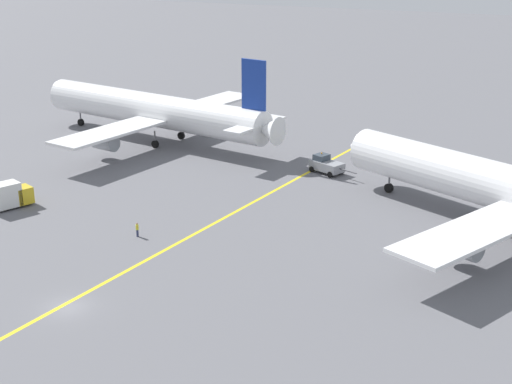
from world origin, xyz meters
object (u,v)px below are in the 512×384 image
(pushback_tug, at_px, (326,165))
(gse_catering_truck_tall, at_px, (9,195))
(airliner_at_gate_left, at_px, (155,111))
(ground_crew_wing_walker_right, at_px, (137,229))

(pushback_tug, distance_m, gse_catering_truck_tall, 45.95)
(airliner_at_gate_left, distance_m, ground_crew_wing_walker_right, 43.62)
(ground_crew_wing_walker_right, bearing_deg, pushback_tug, 69.87)
(gse_catering_truck_tall, xyz_separation_m, ground_crew_wing_walker_right, (20.84, -1.19, -0.83))
(airliner_at_gate_left, distance_m, gse_catering_truck_tall, 36.93)
(pushback_tug, xyz_separation_m, ground_crew_wing_walker_right, (-12.16, -33.16, -0.34))
(pushback_tug, relative_size, ground_crew_wing_walker_right, 4.67)
(gse_catering_truck_tall, distance_m, ground_crew_wing_walker_right, 20.89)
(gse_catering_truck_tall, height_order, ground_crew_wing_walker_right, gse_catering_truck_tall)
(pushback_tug, height_order, ground_crew_wing_walker_right, pushback_tug)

